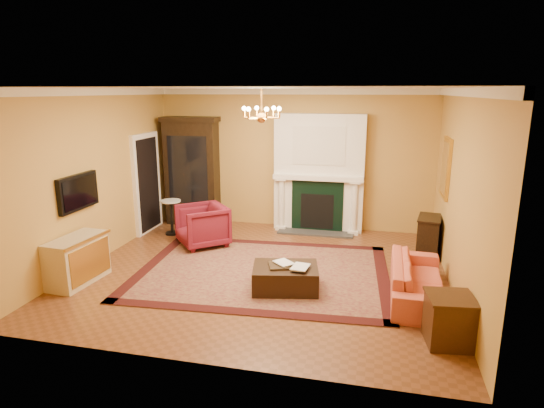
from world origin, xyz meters
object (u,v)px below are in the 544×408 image
(commode, at_px, (77,260))
(china_cabinet, at_px, (193,173))
(end_table, at_px, (449,321))
(pedestal_table, at_px, (171,215))
(wingback_armchair, at_px, (202,224))
(leather_ottoman, at_px, (285,278))
(console_table, at_px, (428,237))
(coral_sofa, at_px, (418,274))

(commode, bearing_deg, china_cabinet, 86.45)
(china_cabinet, relative_size, end_table, 3.95)
(pedestal_table, xyz_separation_m, commode, (-0.37, -2.64, -0.06))
(wingback_armchair, height_order, end_table, wingback_armchair)
(pedestal_table, xyz_separation_m, end_table, (5.08, -3.23, -0.14))
(commode, bearing_deg, wingback_armchair, 63.01)
(pedestal_table, bearing_deg, end_table, -32.43)
(leather_ottoman, bearing_deg, end_table, -36.62)
(pedestal_table, relative_size, leather_ottoman, 0.76)
(commode, distance_m, console_table, 6.05)
(console_table, bearing_deg, wingback_armchair, -165.50)
(wingback_armchair, xyz_separation_m, coral_sofa, (3.92, -1.46, -0.08))
(pedestal_table, relative_size, coral_sofa, 0.39)
(china_cabinet, bearing_deg, console_table, -15.32)
(commode, xyz_separation_m, leather_ottoman, (3.25, 0.46, -0.17))
(pedestal_table, distance_m, commode, 2.66)
(china_cabinet, height_order, leather_ottoman, china_cabinet)
(china_cabinet, distance_m, leather_ottoman, 4.28)
(pedestal_table, xyz_separation_m, coral_sofa, (4.82, -1.99, -0.06))
(pedestal_table, height_order, end_table, pedestal_table)
(wingback_armchair, relative_size, coral_sofa, 0.47)
(wingback_armchair, xyz_separation_m, console_table, (4.24, 0.40, -0.09))
(china_cabinet, bearing_deg, end_table, -43.20)
(wingback_armchair, height_order, commode, wingback_armchair)
(end_table, bearing_deg, console_table, 88.89)
(commode, xyz_separation_m, console_table, (5.51, 2.50, -0.02))
(coral_sofa, distance_m, leather_ottoman, 1.95)
(pedestal_table, distance_m, coral_sofa, 5.21)
(china_cabinet, xyz_separation_m, leather_ottoman, (2.77, -3.13, -0.95))
(end_table, xyz_separation_m, console_table, (0.06, 3.09, 0.06))
(wingback_armchair, height_order, pedestal_table, wingback_armchair)
(coral_sofa, bearing_deg, china_cabinet, 59.33)
(wingback_armchair, bearing_deg, commode, -71.60)
(leather_ottoman, bearing_deg, china_cabinet, 120.45)
(commode, height_order, end_table, commode)
(pedestal_table, height_order, console_table, pedestal_table)
(end_table, bearing_deg, wingback_armchair, 147.20)
(pedestal_table, distance_m, console_table, 5.14)
(end_table, bearing_deg, leather_ottoman, 154.46)
(wingback_armchair, xyz_separation_m, pedestal_table, (-0.90, 0.53, -0.02))
(coral_sofa, bearing_deg, end_table, -166.60)
(china_cabinet, distance_m, end_table, 6.54)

